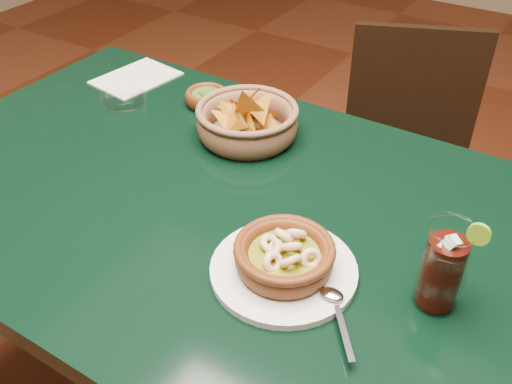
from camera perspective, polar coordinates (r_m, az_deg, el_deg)
The scene contains 8 objects.
dining_table at distance 1.12m, azimuth -5.55°, elevation -3.65°, with size 1.20×0.80×0.75m.
dining_chair at distance 1.68m, azimuth 14.70°, elevation 2.33°, with size 0.50×0.50×0.83m.
shrimp_plate at distance 0.87m, azimuth 2.85°, elevation -6.75°, with size 0.28×0.23×0.07m.
chip_basket at distance 1.18m, azimuth -0.87°, elevation 7.08°, with size 0.24×0.24×0.15m.
guacamole_ramekin at distance 1.32m, azimuth -4.96°, elevation 9.41°, with size 0.12×0.12×0.04m.
cola_drink at distance 0.84m, azimuth 18.20°, elevation -7.20°, with size 0.14×0.14×0.16m.
glass_ashtray at distance 1.35m, azimuth -13.15°, elevation 9.07°, with size 0.11×0.11×0.03m.
paper_menu at distance 1.47m, azimuth -11.90°, elevation 11.09°, with size 0.17×0.21×0.00m.
Camera 1 is at (0.54, -0.66, 1.38)m, focal length 40.00 mm.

